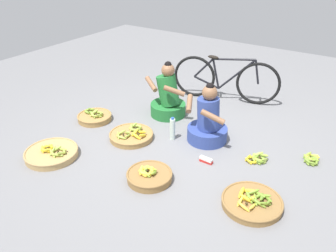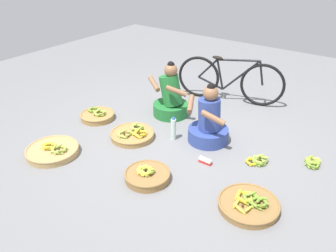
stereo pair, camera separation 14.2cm
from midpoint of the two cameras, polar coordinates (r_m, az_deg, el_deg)
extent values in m
plane|color=slate|center=(4.41, 0.51, -2.94)|extent=(10.00, 10.00, 0.00)
cylinder|color=#334793|center=(4.47, 5.64, -1.30)|extent=(0.52, 0.52, 0.18)
cylinder|color=#334793|center=(4.33, 5.82, 2.05)|extent=(0.39, 0.37, 0.43)
sphere|color=#8C6042|center=(4.21, 6.01, 5.55)|extent=(0.19, 0.19, 0.19)
sphere|color=black|center=(4.18, 6.07, 6.51)|extent=(0.10, 0.10, 0.10)
cylinder|color=#8C6042|center=(4.39, 2.67, 3.76)|extent=(0.20, 0.31, 0.16)
cylinder|color=#8C6042|center=(4.08, 6.50, 1.50)|extent=(0.31, 0.12, 0.16)
cylinder|color=#237233|center=(5.10, -0.80, 2.84)|extent=(0.52, 0.52, 0.18)
cylinder|color=#237233|center=(4.97, -0.82, 6.02)|extent=(0.40, 0.31, 0.49)
sphere|color=#8C6042|center=(4.86, -0.84, 9.30)|extent=(0.19, 0.19, 0.19)
sphere|color=black|center=(4.84, -0.85, 10.15)|extent=(0.10, 0.10, 0.10)
cylinder|color=#8C6042|center=(4.97, -3.65, 7.02)|extent=(0.30, 0.21, 0.16)
cylinder|color=#8C6042|center=(4.72, 0.17, 5.87)|extent=(0.31, 0.19, 0.16)
torus|color=black|center=(5.65, 3.71, 8.25)|extent=(0.67, 0.22, 0.68)
torus|color=black|center=(5.50, 14.09, 6.84)|extent=(0.67, 0.22, 0.68)
cylinder|color=black|center=(5.49, 10.63, 8.43)|extent=(0.54, 0.18, 0.55)
cylinder|color=black|center=(5.55, 7.27, 8.63)|extent=(0.15, 0.07, 0.49)
cylinder|color=black|center=(5.42, 10.23, 10.88)|extent=(0.64, 0.20, 0.08)
cylinder|color=black|center=(5.63, 5.72, 7.26)|extent=(0.42, 0.14, 0.18)
cylinder|color=black|center=(5.56, 5.23, 9.63)|extent=(0.31, 0.11, 0.35)
cylinder|color=black|center=(5.44, 13.90, 8.74)|extent=(0.12, 0.06, 0.38)
ellipsoid|color=black|center=(5.47, 6.82, 11.35)|extent=(0.18, 0.08, 0.05)
cylinder|color=#A87F47|center=(4.54, -7.04, -1.67)|extent=(0.57, 0.57, 0.07)
torus|color=#A87F47|center=(4.53, -7.07, -1.30)|extent=(0.58, 0.58, 0.02)
ellipsoid|color=yellow|center=(4.40, -5.19, -1.57)|extent=(0.05, 0.15, 0.09)
ellipsoid|color=yellow|center=(4.49, -5.28, -1.01)|extent=(0.15, 0.04, 0.08)
ellipsoid|color=yellow|center=(4.48, -6.45, -1.11)|extent=(0.04, 0.15, 0.08)
ellipsoid|color=yellow|center=(4.40, -6.27, -1.69)|extent=(0.15, 0.05, 0.09)
sphere|color=#382D19|center=(4.45, -5.81, -1.40)|extent=(0.03, 0.03, 0.03)
ellipsoid|color=#9EB747|center=(4.56, -5.75, -0.50)|extent=(0.04, 0.14, 0.08)
ellipsoid|color=#9EB747|center=(4.61, -5.60, -0.15)|extent=(0.13, 0.11, 0.08)
ellipsoid|color=#9EB747|center=(4.65, -6.03, -0.01)|extent=(0.14, 0.08, 0.06)
ellipsoid|color=#9EB747|center=(4.64, -6.71, 0.02)|extent=(0.08, 0.14, 0.09)
ellipsoid|color=#9EB747|center=(4.61, -7.03, -0.25)|extent=(0.10, 0.14, 0.08)
ellipsoid|color=#9EB747|center=(4.56, -6.82, -0.65)|extent=(0.14, 0.05, 0.06)
ellipsoid|color=#9EB747|center=(4.55, -6.30, -0.70)|extent=(0.13, 0.11, 0.06)
sphere|color=#382D19|center=(4.60, -6.31, -0.32)|extent=(0.03, 0.03, 0.03)
ellipsoid|color=#9EB747|center=(4.43, -7.67, -1.65)|extent=(0.05, 0.15, 0.06)
ellipsoid|color=#9EB747|center=(4.49, -7.65, -1.13)|extent=(0.15, 0.08, 0.09)
ellipsoid|color=#9EB747|center=(4.52, -8.74, -1.12)|extent=(0.09, 0.15, 0.06)
ellipsoid|color=#9EB747|center=(4.47, -9.20, -1.55)|extent=(0.13, 0.13, 0.06)
ellipsoid|color=#9EB747|center=(4.42, -8.74, -1.90)|extent=(0.15, 0.07, 0.05)
sphere|color=#382D19|center=(4.47, -8.37, -1.46)|extent=(0.03, 0.03, 0.03)
cylinder|color=#A87F47|center=(5.09, -12.93, 1.36)|extent=(0.48, 0.48, 0.08)
torus|color=#A87F47|center=(5.07, -12.98, 1.74)|extent=(0.49, 0.49, 0.02)
ellipsoid|color=#9EB747|center=(4.99, -12.14, 1.76)|extent=(0.05, 0.15, 0.08)
ellipsoid|color=#9EB747|center=(5.03, -11.89, 2.03)|extent=(0.12, 0.13, 0.08)
ellipsoid|color=#9EB747|center=(5.08, -12.15, 2.20)|extent=(0.15, 0.05, 0.06)
ellipsoid|color=#9EB747|center=(5.08, -12.96, 2.24)|extent=(0.07, 0.15, 0.09)
ellipsoid|color=#9EB747|center=(5.07, -13.22, 2.05)|extent=(0.07, 0.15, 0.07)
ellipsoid|color=#9EB747|center=(5.01, -13.26, 1.79)|extent=(0.15, 0.08, 0.09)
ellipsoid|color=#9EB747|center=(4.98, -12.59, 1.60)|extent=(0.13, 0.13, 0.06)
sphere|color=#382D19|center=(5.04, -12.60, 1.93)|extent=(0.03, 0.03, 0.03)
ellipsoid|color=olive|center=(5.12, -13.44, 2.27)|extent=(0.06, 0.13, 0.06)
ellipsoid|color=olive|center=(5.19, -13.37, 2.69)|extent=(0.12, 0.04, 0.06)
ellipsoid|color=olive|center=(5.20, -14.06, 2.61)|extent=(0.05, 0.12, 0.06)
ellipsoid|color=olive|center=(5.12, -14.07, 2.20)|extent=(0.12, 0.05, 0.06)
sphere|color=#382D19|center=(5.16, -13.74, 2.47)|extent=(0.03, 0.03, 0.03)
cylinder|color=olive|center=(3.53, 12.68, -12.47)|extent=(0.59, 0.59, 0.07)
torus|color=olive|center=(3.51, 12.74, -12.06)|extent=(0.60, 0.60, 0.02)
ellipsoid|color=olive|center=(3.49, 15.35, -12.10)|extent=(0.04, 0.15, 0.09)
ellipsoid|color=olive|center=(3.53, 15.28, -11.68)|extent=(0.12, 0.13, 0.07)
ellipsoid|color=olive|center=(3.55, 14.65, -11.21)|extent=(0.15, 0.04, 0.08)
ellipsoid|color=olive|center=(3.54, 13.61, -11.37)|extent=(0.10, 0.14, 0.05)
ellipsoid|color=olive|center=(3.48, 13.27, -11.90)|extent=(0.11, 0.14, 0.07)
ellipsoid|color=olive|center=(3.45, 13.89, -12.48)|extent=(0.15, 0.04, 0.07)
ellipsoid|color=olive|center=(3.46, 14.86, -12.45)|extent=(0.11, 0.13, 0.09)
sphere|color=#382D19|center=(3.50, 14.31, -11.90)|extent=(0.03, 0.03, 0.03)
ellipsoid|color=olive|center=(3.51, 14.26, -11.59)|extent=(0.06, 0.15, 0.09)
ellipsoid|color=olive|center=(3.56, 13.93, -11.04)|extent=(0.15, 0.09, 0.06)
ellipsoid|color=olive|center=(3.56, 12.83, -10.72)|extent=(0.13, 0.13, 0.08)
ellipsoid|color=olive|center=(3.49, 12.26, -11.60)|extent=(0.14, 0.12, 0.08)
ellipsoid|color=olive|center=(3.47, 13.06, -12.00)|extent=(0.15, 0.07, 0.09)
sphere|color=#382D19|center=(3.52, 13.20, -11.42)|extent=(0.03, 0.03, 0.03)
ellipsoid|color=yellow|center=(3.50, 12.97, -11.60)|extent=(0.07, 0.16, 0.08)
ellipsoid|color=yellow|center=(3.58, 12.26, -10.54)|extent=(0.16, 0.07, 0.07)
ellipsoid|color=yellow|center=(3.54, 11.03, -10.87)|extent=(0.05, 0.15, 0.08)
ellipsoid|color=yellow|center=(3.47, 11.73, -11.77)|extent=(0.15, 0.05, 0.09)
sphere|color=#382D19|center=(3.52, 12.05, -11.19)|extent=(0.03, 0.03, 0.03)
ellipsoid|color=yellow|center=(3.41, 12.77, -12.98)|extent=(0.04, 0.15, 0.06)
ellipsoid|color=yellow|center=(3.47, 12.00, -11.81)|extent=(0.14, 0.06, 0.09)
ellipsoid|color=yellow|center=(3.44, 10.80, -12.22)|extent=(0.03, 0.15, 0.07)
ellipsoid|color=yellow|center=(3.38, 11.29, -13.10)|extent=(0.14, 0.04, 0.08)
sphere|color=#382D19|center=(3.43, 11.80, -12.58)|extent=(0.03, 0.03, 0.03)
cylinder|color=tan|center=(4.40, -19.76, -4.41)|extent=(0.63, 0.63, 0.08)
torus|color=tan|center=(4.38, -19.84, -3.99)|extent=(0.64, 0.64, 0.02)
ellipsoid|color=#9EB747|center=(4.24, -18.24, -4.33)|extent=(0.04, 0.15, 0.09)
ellipsoid|color=#9EB747|center=(4.29, -17.88, -3.96)|extent=(0.14, 0.12, 0.06)
ellipsoid|color=#9EB747|center=(4.33, -18.14, -3.71)|extent=(0.16, 0.04, 0.06)
ellipsoid|color=#9EB747|center=(4.35, -19.13, -3.72)|extent=(0.08, 0.16, 0.06)
ellipsoid|color=#9EB747|center=(4.32, -19.59, -3.94)|extent=(0.09, 0.15, 0.08)
ellipsoid|color=#9EB747|center=(4.27, -19.65, -4.36)|extent=(0.16, 0.08, 0.08)
ellipsoid|color=#9EB747|center=(4.23, -18.97, -4.61)|extent=(0.14, 0.12, 0.07)
sphere|color=#382D19|center=(4.29, -18.79, -4.12)|extent=(0.03, 0.03, 0.03)
ellipsoid|color=yellow|center=(4.35, -20.10, -3.78)|extent=(0.06, 0.13, 0.08)
ellipsoid|color=yellow|center=(4.40, -19.75, -3.33)|extent=(0.13, 0.09, 0.08)
ellipsoid|color=yellow|center=(4.44, -20.24, -3.19)|extent=(0.12, 0.10, 0.07)
ellipsoid|color=yellow|center=(4.43, -20.88, -3.44)|extent=(0.06, 0.12, 0.05)
ellipsoid|color=yellow|center=(4.39, -21.07, -3.64)|extent=(0.12, 0.10, 0.08)
ellipsoid|color=yellow|center=(4.35, -20.58, -3.88)|extent=(0.12, 0.10, 0.08)
sphere|color=#382D19|center=(4.39, -20.40, -3.55)|extent=(0.03, 0.03, 0.03)
cylinder|color=olive|center=(3.78, -4.20, -8.45)|extent=(0.49, 0.49, 0.08)
torus|color=olive|center=(3.75, -4.22, -7.95)|extent=(0.51, 0.51, 0.02)
ellipsoid|color=#8CAD38|center=(3.71, -3.48, -7.83)|extent=(0.05, 0.13, 0.07)
ellipsoid|color=#8CAD38|center=(3.76, -3.55, -7.28)|extent=(0.13, 0.06, 0.08)
ellipsoid|color=#8CAD38|center=(3.76, -4.90, -7.43)|extent=(0.05, 0.13, 0.06)
ellipsoid|color=#8CAD38|center=(3.70, -4.74, -7.97)|extent=(0.12, 0.04, 0.08)
sphere|color=#382D19|center=(3.74, -4.19, -7.64)|extent=(0.03, 0.03, 0.03)
ellipsoid|color=yellow|center=(3.72, -3.94, -7.76)|extent=(0.06, 0.14, 0.06)
ellipsoid|color=yellow|center=(3.75, -3.88, -7.34)|extent=(0.13, 0.12, 0.08)
ellipsoid|color=yellow|center=(3.78, -4.27, -7.02)|extent=(0.14, 0.05, 0.08)
ellipsoid|color=yellow|center=(3.79, -5.05, -7.05)|extent=(0.10, 0.13, 0.07)
ellipsoid|color=yellow|center=(3.75, -5.58, -7.39)|extent=(0.09, 0.14, 0.08)
ellipsoid|color=yellow|center=(3.72, -5.38, -7.89)|extent=(0.14, 0.06, 0.07)
ellipsoid|color=yellow|center=(3.70, -4.83, -8.03)|extent=(0.13, 0.10, 0.07)
sphere|color=#382D19|center=(3.74, -4.73, -7.51)|extent=(0.04, 0.04, 0.04)
ellipsoid|color=olive|center=(4.17, 14.75, -5.69)|extent=(0.03, 0.12, 0.07)
ellipsoid|color=olive|center=(4.21, 14.73, -5.45)|extent=(0.11, 0.11, 0.05)
ellipsoid|color=olive|center=(4.23, 14.12, -5.17)|extent=(0.13, 0.06, 0.05)
ellipsoid|color=olive|center=(4.21, 13.45, -5.22)|extent=(0.06, 0.13, 0.06)
ellipsoid|color=olive|center=(4.17, 13.33, -5.47)|extent=(0.09, 0.12, 0.07)
ellipsoid|color=olive|center=(4.15, 13.63, -5.87)|extent=(0.13, 0.06, 0.05)
ellipsoid|color=olive|center=(4.14, 14.28, -5.88)|extent=(0.11, 0.10, 0.08)
sphere|color=#382D19|center=(4.18, 14.05, -5.51)|extent=(0.03, 0.03, 0.03)
ellipsoid|color=gold|center=(4.16, 13.49, -5.77)|extent=(0.04, 0.12, 0.05)
ellipsoid|color=gold|center=(4.18, 13.47, -5.36)|extent=(0.11, 0.10, 0.07)
ellipsoid|color=gold|center=(4.20, 12.59, -5.16)|extent=(0.11, 0.10, 0.06)
ellipsoid|color=gold|center=(4.18, 12.25, -5.23)|extent=(0.05, 0.12, 0.07)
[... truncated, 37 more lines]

